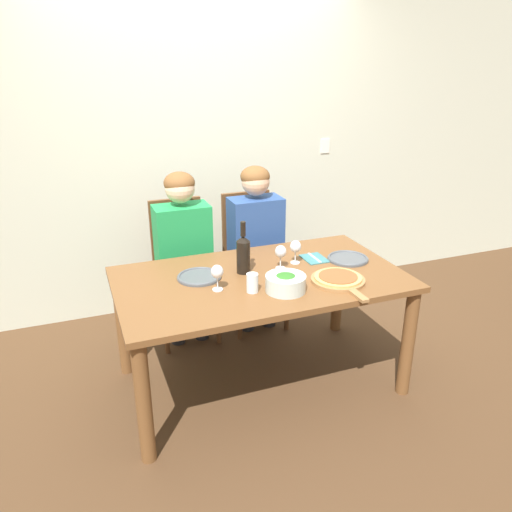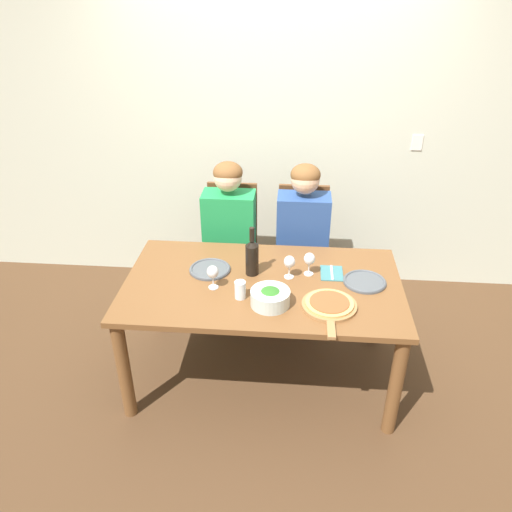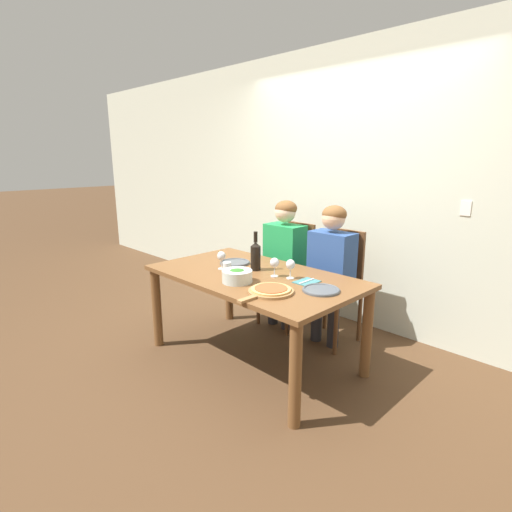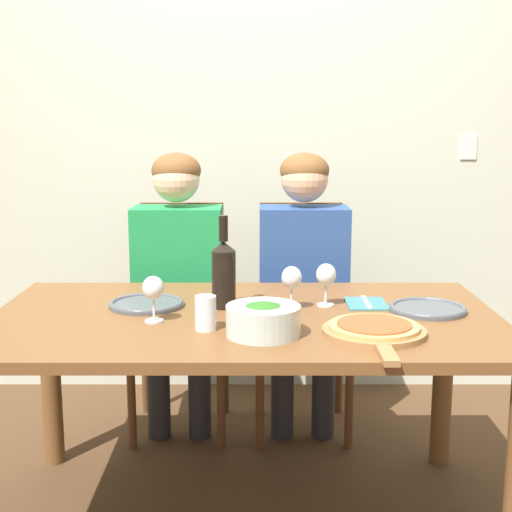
{
  "view_description": "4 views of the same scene",
  "coord_description": "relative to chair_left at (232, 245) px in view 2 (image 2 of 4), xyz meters",
  "views": [
    {
      "loc": [
        -1.0,
        -2.52,
        1.95
      ],
      "look_at": [
        -0.04,
        -0.02,
        0.88
      ],
      "focal_mm": 35.0,
      "sensor_mm": 36.0,
      "label": 1
    },
    {
      "loc": [
        0.17,
        -2.57,
        2.41
      ],
      "look_at": [
        -0.05,
        0.13,
        0.85
      ],
      "focal_mm": 35.0,
      "sensor_mm": 36.0,
      "label": 2
    },
    {
      "loc": [
        2.17,
        -2.13,
        1.66
      ],
      "look_at": [
        0.02,
        0.01,
        0.89
      ],
      "focal_mm": 28.0,
      "sensor_mm": 36.0,
      "label": 3
    },
    {
      "loc": [
        0.04,
        -2.3,
        1.38
      ],
      "look_at": [
        0.04,
        0.03,
        0.94
      ],
      "focal_mm": 50.0,
      "sensor_mm": 36.0,
      "label": 4
    }
  ],
  "objects": [
    {
      "name": "ground_plane",
      "position": [
        0.3,
        -0.82,
        -0.54
      ],
      "size": [
        40.0,
        40.0,
        0.0
      ],
      "primitive_type": "plane",
      "color": "#4C331E"
    },
    {
      "name": "pizza_on_board",
      "position": [
        0.7,
        -1.05,
        0.22
      ],
      "size": [
        0.32,
        0.46,
        0.04
      ],
      "color": "#9E7042",
      "rests_on": "dining_table"
    },
    {
      "name": "chair_right",
      "position": [
        0.54,
        0.0,
        0.0
      ],
      "size": [
        0.42,
        0.42,
        1.01
      ],
      "color": "brown",
      "rests_on": "ground"
    },
    {
      "name": "dinner_plate_right",
      "position": [
        0.92,
        -0.77,
        0.21
      ],
      "size": [
        0.26,
        0.26,
        0.02
      ],
      "color": "#4C5156",
      "rests_on": "dining_table"
    },
    {
      "name": "wine_glass_right",
      "position": [
        0.58,
        -0.7,
        0.31
      ],
      "size": [
        0.07,
        0.07,
        0.15
      ],
      "color": "silver",
      "rests_on": "dining_table"
    },
    {
      "name": "chair_left",
      "position": [
        0.0,
        0.0,
        0.0
      ],
      "size": [
        0.42,
        0.42,
        1.01
      ],
      "color": "brown",
      "rests_on": "ground"
    },
    {
      "name": "person_woman",
      "position": [
        0.0,
        -0.12,
        0.22
      ],
      "size": [
        0.47,
        0.51,
        1.25
      ],
      "color": "#28282D",
      "rests_on": "ground"
    },
    {
      "name": "dining_table",
      "position": [
        0.3,
        -0.82,
        0.1
      ],
      "size": [
        1.7,
        0.97,
        0.74
      ],
      "color": "brown",
      "rests_on": "ground"
    },
    {
      "name": "wine_bottle",
      "position": [
        0.23,
        -0.72,
        0.33
      ],
      "size": [
        0.08,
        0.08,
        0.32
      ],
      "color": "black",
      "rests_on": "dining_table"
    },
    {
      "name": "person_man",
      "position": [
        0.54,
        -0.12,
        0.22
      ],
      "size": [
        0.47,
        0.51,
        1.25
      ],
      "color": "#28282D",
      "rests_on": "ground"
    },
    {
      "name": "wine_glass_centre",
      "position": [
        0.46,
        -0.75,
        0.31
      ],
      "size": [
        0.07,
        0.07,
        0.15
      ],
      "color": "silver",
      "rests_on": "dining_table"
    },
    {
      "name": "broccoli_bowl",
      "position": [
        0.36,
        -1.05,
        0.25
      ],
      "size": [
        0.23,
        0.23,
        0.1
      ],
      "color": "silver",
      "rests_on": "dining_table"
    },
    {
      "name": "back_wall",
      "position": [
        0.3,
        0.5,
        0.81
      ],
      "size": [
        10.0,
        0.06,
        2.7
      ],
      "color": "beige",
      "rests_on": "ground"
    },
    {
      "name": "fork_on_napkin",
      "position": [
        0.73,
        -0.68,
        0.2
      ],
      "size": [
        0.14,
        0.18,
        0.01
      ],
      "color": "#387075",
      "rests_on": "dining_table"
    },
    {
      "name": "dinner_plate_left",
      "position": [
        -0.04,
        -0.71,
        0.21
      ],
      "size": [
        0.26,
        0.26,
        0.02
      ],
      "color": "#4C5156",
      "rests_on": "dining_table"
    },
    {
      "name": "wine_glass_left",
      "position": [
        0.01,
        -0.9,
        0.31
      ],
      "size": [
        0.07,
        0.07,
        0.15
      ],
      "color": "silver",
      "rests_on": "dining_table"
    },
    {
      "name": "water_tumbler",
      "position": [
        0.18,
        -0.99,
        0.25
      ],
      "size": [
        0.07,
        0.07,
        0.11
      ],
      "color": "silver",
      "rests_on": "dining_table"
    }
  ]
}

